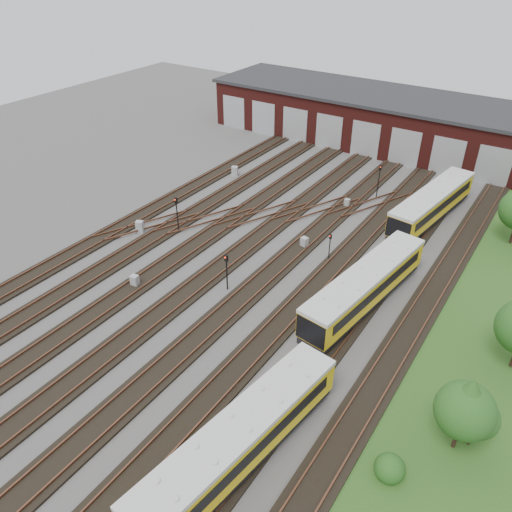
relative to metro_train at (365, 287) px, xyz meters
The scene contains 17 objects.
ground 11.95m from the metro_train, 147.79° to the right, with size 120.00×120.00×0.00m, color #44413F.
track_network 11.78m from the metro_train, 150.67° to the right, with size 30.40×70.00×0.33m.
maintenance_shed 35.16m from the metro_train, 106.55° to the left, with size 51.00×12.50×6.35m.
grass_verge 9.89m from the metro_train, 22.34° to the left, with size 8.00×55.00×0.05m, color #254F1A.
metro_train is the anchor object (origin of this frame).
signal_mast_0 18.82m from the metro_train, behind, with size 0.28×0.27×3.64m.
signal_mast_1 10.55m from the metro_train, 157.49° to the right, with size 0.31×0.29×3.22m.
signal_mast_2 18.94m from the metro_train, 109.20° to the left, with size 0.30×0.28×3.63m.
signal_mast_3 6.54m from the metro_train, 139.81° to the left, with size 0.25×0.24×2.54m.
relay_cabinet_0 22.01m from the metro_train, behind, with size 0.66×0.55×1.11m, color #A1A4A6.
relay_cabinet_1 26.15m from the metro_train, 147.54° to the left, with size 0.67×0.56×1.11m, color #A1A4A6.
relay_cabinet_2 17.93m from the metro_train, 154.12° to the right, with size 0.61×0.50×1.01m, color #A1A4A6.
relay_cabinet_3 16.25m from the metro_train, 119.29° to the left, with size 0.53×0.44×0.88m, color #A1A4A6.
relay_cabinet_4 9.20m from the metro_train, 148.05° to the left, with size 0.60×0.50×1.00m, color #A1A4A6.
tree_3 12.74m from the metro_train, 39.27° to the right, with size 2.31×2.31×3.83m.
tree_4 12.78m from the metro_train, 43.49° to the right, with size 3.16×3.16×5.24m.
bush_0 14.15m from the metro_train, 60.92° to the right, with size 1.60×1.60×1.60m, color #1D4C15.
Camera 1 is at (19.76, -22.79, 23.88)m, focal length 35.00 mm.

